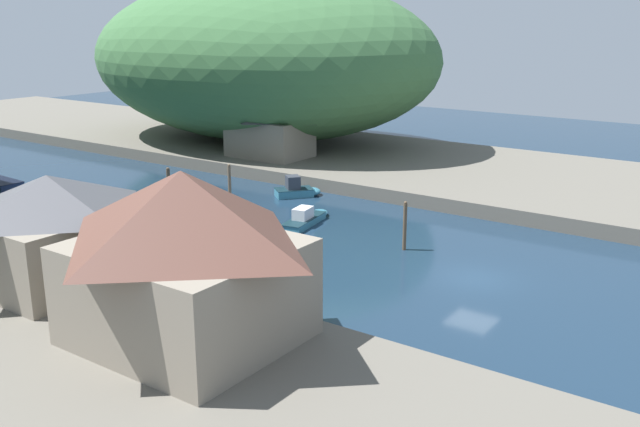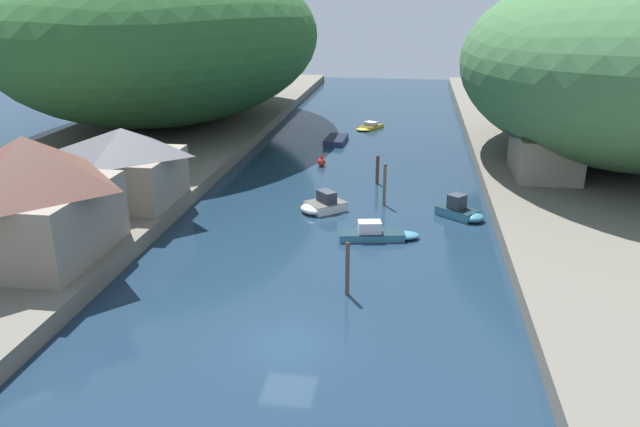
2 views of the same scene
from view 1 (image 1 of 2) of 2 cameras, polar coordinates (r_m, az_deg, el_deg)
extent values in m
plane|color=#192D42|center=(57.82, -16.13, 1.13)|extent=(130.00, 130.00, 0.00)
cube|color=#666056|center=(73.20, -2.52, 5.14)|extent=(22.00, 120.00, 1.07)
ellipsoid|color=#3D6B3D|center=(75.79, -4.83, 12.24)|extent=(28.21, 39.49, 16.70)
cube|color=gray|center=(29.44, -10.60, -6.13)|extent=(7.33, 8.29, 4.12)
pyramid|color=brown|center=(28.34, -10.96, 0.50)|extent=(7.92, 8.96, 2.93)
cube|color=gray|center=(37.48, -20.54, -2.54)|extent=(7.05, 6.72, 3.57)
pyramid|color=#4C4C51|center=(36.77, -20.95, 1.47)|extent=(7.61, 7.26, 1.85)
cube|color=gray|center=(66.65, -4.04, 6.02)|extent=(4.93, 7.12, 3.40)
pyramid|color=#4C4C51|center=(66.26, -4.08, 8.27)|extent=(5.33, 7.68, 1.86)
cube|color=teal|center=(48.70, -1.30, -0.65)|extent=(4.46, 2.13, 0.45)
ellipsoid|color=teal|center=(50.56, -0.23, -0.03)|extent=(2.34, 1.68, 0.45)
cube|color=#132A33|center=(48.64, -1.30, -0.38)|extent=(4.55, 2.17, 0.03)
cube|color=silver|center=(48.42, -1.38, 0.02)|extent=(1.65, 1.22, 0.80)
cube|color=teal|center=(56.31, -2.08, 1.68)|extent=(3.25, 3.06, 0.60)
ellipsoid|color=teal|center=(56.65, -0.68, 1.78)|extent=(2.08, 2.10, 0.60)
cube|color=#132A33|center=(56.24, -2.09, 1.99)|extent=(3.31, 3.12, 0.03)
cube|color=#333842|center=(56.10, -2.18, 2.50)|extent=(1.49, 1.51, 1.06)
cube|color=silver|center=(49.21, -8.91, -0.56)|extent=(3.36, 3.32, 0.64)
ellipsoid|color=silver|center=(47.96, -8.97, -0.99)|extent=(2.31, 2.37, 0.64)
cube|color=#504E4A|center=(49.12, -8.92, -0.18)|extent=(3.42, 3.38, 0.03)
cube|color=#333842|center=(49.09, -8.94, 0.30)|extent=(1.67, 1.71, 0.85)
cylinder|color=brown|center=(43.53, 6.80, -1.07)|extent=(0.23, 0.23, 2.92)
sphere|color=brown|center=(43.12, 6.86, 0.85)|extent=(0.21, 0.21, 0.21)
cylinder|color=brown|center=(53.14, -7.24, 2.13)|extent=(0.24, 0.24, 3.16)
sphere|color=brown|center=(52.78, -7.30, 3.84)|extent=(0.22, 0.22, 0.22)
cylinder|color=#4C3D2D|center=(56.48, -12.01, 2.29)|extent=(0.29, 0.29, 2.33)
sphere|color=#4C3D2D|center=(56.22, -12.08, 3.50)|extent=(0.26, 0.26, 0.26)
sphere|color=red|center=(57.05, -19.40, 1.06)|extent=(0.78, 0.78, 0.78)
cone|color=red|center=(56.91, -19.45, 1.63)|extent=(0.39, 0.39, 0.39)
cylinder|color=#282D3D|center=(38.61, -16.46, -3.77)|extent=(0.13, 0.13, 0.85)
cylinder|color=#282D3D|center=(38.70, -16.69, -3.75)|extent=(0.13, 0.13, 0.85)
cube|color=#B2231E|center=(38.43, -16.66, -2.73)|extent=(0.35, 0.43, 0.62)
sphere|color=#9E7051|center=(38.30, -16.71, -2.13)|extent=(0.22, 0.22, 0.22)
camera|label=2|loc=(41.21, 51.78, 12.12)|focal=35.00mm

